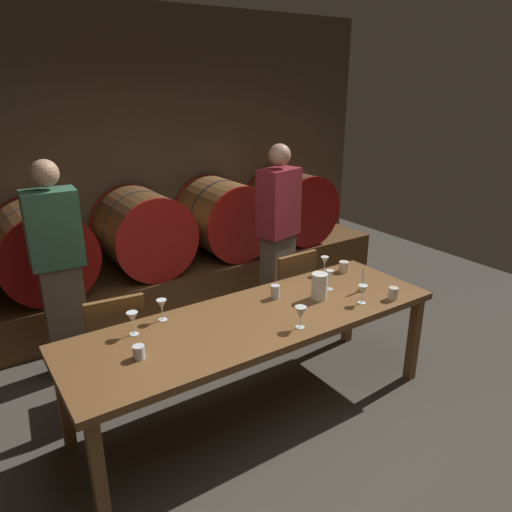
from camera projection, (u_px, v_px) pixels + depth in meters
name	position (u px, v px, depth m)	size (l,w,h in m)	color
ground_plane	(279.00, 430.00, 3.31)	(8.17, 8.17, 0.00)	#3F3A33
back_wall	(117.00, 158.00, 5.04)	(6.28, 0.24, 3.00)	brown
barrel_shelf	(147.00, 288.00, 5.06)	(5.65, 0.90, 0.41)	brown
wine_barrel_left	(41.00, 249.00, 4.34)	(0.84, 0.81, 0.84)	#513319
wine_barrel_center	(143.00, 232.00, 4.85)	(0.84, 0.81, 0.84)	#513319
wine_barrel_right	(224.00, 218.00, 5.35)	(0.84, 0.81, 0.84)	brown
wine_barrel_far_right	(291.00, 206.00, 5.84)	(0.84, 0.81, 0.84)	#513319
dining_table	(258.00, 325.00, 3.29)	(2.64, 0.84, 0.75)	brown
chair_left	(116.00, 343.00, 3.46)	(0.44, 0.44, 0.88)	brown
chair_right	(289.00, 292.00, 4.29)	(0.41, 0.41, 0.88)	brown
guest_left	(59.00, 270.00, 3.69)	(0.40, 0.27, 1.74)	brown
guest_right	(278.00, 234.00, 4.57)	(0.42, 0.32, 1.74)	brown
candle_center	(362.00, 285.00, 3.65)	(0.05, 0.05, 0.19)	olive
pitcher	(319.00, 286.00, 3.51)	(0.12, 0.12, 0.20)	white
wine_glass_far_left	(132.00, 318.00, 3.00)	(0.07, 0.07, 0.16)	white
wine_glass_left	(162.00, 305.00, 3.19)	(0.07, 0.07, 0.15)	white
wine_glass_center_left	(301.00, 313.00, 3.09)	(0.08, 0.08, 0.15)	silver
wine_glass_center_right	(330.00, 276.00, 3.66)	(0.06, 0.06, 0.16)	silver
wine_glass_right	(363.00, 291.00, 3.44)	(0.07, 0.07, 0.14)	silver
wine_glass_far_right	(325.00, 261.00, 3.96)	(0.07, 0.07, 0.15)	white
cup_far_left	(139.00, 352.00, 2.77)	(0.07, 0.07, 0.08)	silver
cup_center_left	(275.00, 292.00, 3.53)	(0.07, 0.07, 0.10)	silver
cup_center_right	(393.00, 293.00, 3.52)	(0.07, 0.07, 0.09)	beige
cup_far_right	(344.00, 267.00, 4.03)	(0.08, 0.08, 0.09)	beige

